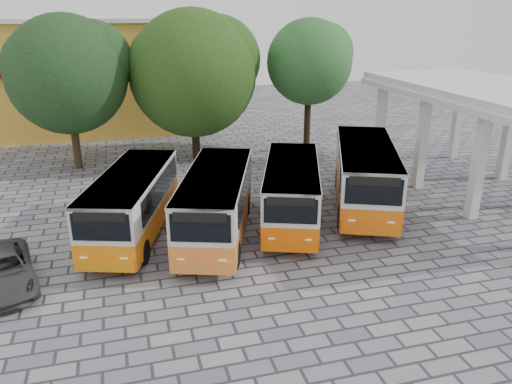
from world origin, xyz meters
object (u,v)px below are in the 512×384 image
object	(u,v)px
bus_centre_left	(216,200)
parked_car	(1,271)
bus_far_right	(365,172)
bus_far_left	(132,201)
bus_centre_right	(292,189)

from	to	relation	value
bus_centre_left	parked_car	xyz separation A→B (m)	(-7.79, -2.00, -0.99)
bus_centre_left	bus_far_right	distance (m)	7.51
bus_centre_left	bus_far_left	bearing A→B (deg)	-178.08
bus_far_right	bus_far_left	bearing A→B (deg)	-154.69
bus_far_left	parked_car	distance (m)	5.50
bus_far_left	bus_centre_left	distance (m)	3.43
bus_far_left	bus_centre_right	size ratio (longest dim) A/B	1.01
bus_centre_left	bus_far_right	xyz separation A→B (m)	(7.37, 1.42, 0.13)
bus_far_left	bus_centre_right	world-z (taller)	bus_far_left
bus_centre_left	parked_car	distance (m)	8.10
bus_centre_right	bus_centre_left	bearing A→B (deg)	-149.58
parked_car	bus_centre_right	bearing A→B (deg)	-0.93
parked_car	bus_centre_left	bearing A→B (deg)	0.33
bus_far_right	bus_centre_right	bearing A→B (deg)	-145.43
bus_centre_right	bus_far_left	bearing A→B (deg)	-163.10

